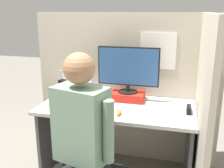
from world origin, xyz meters
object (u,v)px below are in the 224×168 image
object	(u,v)px
office_chair	(84,157)
person	(81,139)
paper_box	(128,96)
laptop	(76,93)
carrot_toy	(118,114)
stapler	(189,110)
monitor	(128,68)

from	to	relation	value
office_chair	person	world-z (taller)	person
paper_box	office_chair	bearing A→B (deg)	-101.17
laptop	carrot_toy	xyz separation A→B (m)	(0.50, -0.34, -0.03)
paper_box	stapler	size ratio (longest dim) A/B	2.58
paper_box	stapler	world-z (taller)	paper_box
laptop	person	distance (m)	0.95
stapler	monitor	bearing A→B (deg)	160.17
carrot_toy	person	distance (m)	0.54
office_chair	person	size ratio (longest dim) A/B	0.80
monitor	person	bearing A→B (deg)	-96.96
carrot_toy	office_chair	world-z (taller)	office_chair
stapler	person	size ratio (longest dim) A/B	0.09
paper_box	laptop	xyz separation A→B (m)	(-0.50, -0.08, 0.01)
paper_box	laptop	size ratio (longest dim) A/B	0.94
laptop	office_chair	world-z (taller)	office_chair
office_chair	paper_box	bearing A→B (deg)	78.83
laptop	stapler	distance (m)	1.07
monitor	person	size ratio (longest dim) A/B	0.45
stapler	laptop	bearing A→B (deg)	173.51
office_chair	person	bearing A→B (deg)	-74.55
monitor	carrot_toy	xyz separation A→B (m)	(0.00, -0.42, -0.29)
paper_box	carrot_toy	distance (m)	0.42
laptop	office_chair	bearing A→B (deg)	-64.48
paper_box	office_chair	size ratio (longest dim) A/B	0.30
office_chair	carrot_toy	bearing A→B (deg)	67.14
carrot_toy	office_chair	distance (m)	0.46
paper_box	laptop	distance (m)	0.51
person	paper_box	bearing A→B (deg)	83.02
carrot_toy	person	world-z (taller)	person
monitor	paper_box	bearing A→B (deg)	-90.00
paper_box	person	xyz separation A→B (m)	(-0.12, -0.95, 0.01)
paper_box	monitor	distance (m)	0.27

